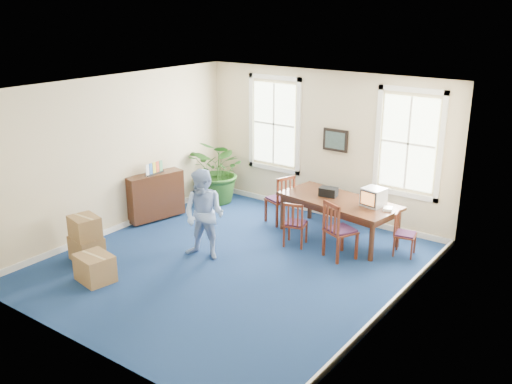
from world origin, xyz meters
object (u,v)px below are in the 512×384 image
Objects in this scene: chair_near_left at (296,223)px; credenza at (155,198)px; cardboard_boxes at (99,238)px; conference_table at (338,219)px; crt_tv at (374,197)px; potted_plant at (220,171)px; man at (204,215)px.

credenza is (-3.20, -0.63, 0.04)m from chair_near_left.
conference_table is at bearing 49.72° from cardboard_boxes.
crt_tv is (0.71, 0.05, 0.59)m from conference_table.
credenza is at bearing 108.00° from cardboard_boxes.
credenza is at bearing -103.76° from potted_plant.
potted_plant is 0.99× the size of cardboard_boxes.
man is 1.08× the size of cardboard_boxes.
credenza reaches higher than cardboard_boxes.
chair_near_left is 3.72m from cardboard_boxes.
conference_table is 3.31m from potted_plant.
chair_near_left is at bearing -21.30° from potted_plant.
crt_tv is at bearing 34.90° from man.
crt_tv reaches higher than chair_near_left.
man is (-2.26, -2.35, -0.15)m from crt_tv.
crt_tv is 0.28× the size of potted_plant.
man is 3.09m from potted_plant.
potted_plant is at bearing -175.93° from conference_table.
potted_plant is at bearing 89.72° from credenza.
potted_plant is at bearing -172.89° from crt_tv.
credenza is at bearing 147.16° from man.
cardboard_boxes is at bearing -150.66° from man.
potted_plant reaches higher than cardboard_boxes.
potted_plant is at bearing -37.59° from chair_near_left.
crt_tv is 3.26m from man.
crt_tv is at bearing 44.12° from cardboard_boxes.
man reaches higher than credenza.
crt_tv reaches higher than credenza.
conference_table is at bearing -165.44° from crt_tv.
man is (-1.05, -1.48, 0.39)m from chair_near_left.
cardboard_boxes is (-1.47, -1.26, -0.40)m from man.
conference_table is 0.92m from crt_tv.
crt_tv is 4.00m from potted_plant.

